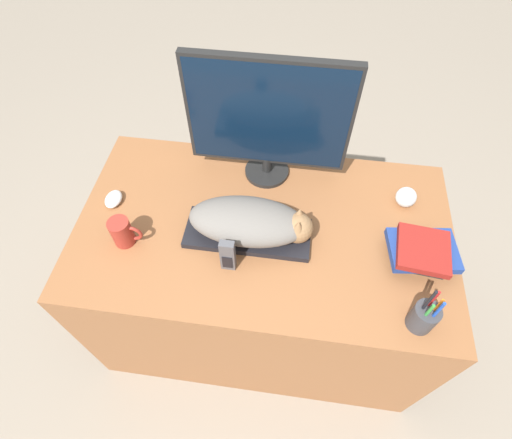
% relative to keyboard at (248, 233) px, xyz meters
% --- Properties ---
extents(ground_plane, '(12.00, 12.00, 0.00)m').
position_rel_keyboard_xyz_m(ground_plane, '(0.05, -0.34, -0.76)').
color(ground_plane, gray).
extents(desk, '(1.32, 0.76, 0.75)m').
position_rel_keyboard_xyz_m(desk, '(0.05, 0.04, -0.39)').
color(desk, brown).
rests_on(desk, ground_plane).
extents(keyboard, '(0.43, 0.16, 0.02)m').
position_rel_keyboard_xyz_m(keyboard, '(0.00, 0.00, 0.00)').
color(keyboard, black).
rests_on(keyboard, desk).
extents(cat, '(0.41, 0.19, 0.12)m').
position_rel_keyboard_xyz_m(cat, '(0.02, 0.00, 0.07)').
color(cat, '#66605B').
rests_on(cat, keyboard).
extents(monitor, '(0.56, 0.17, 0.49)m').
position_rel_keyboard_xyz_m(monitor, '(0.03, 0.30, 0.26)').
color(monitor, black).
rests_on(monitor, desk).
extents(computer_mouse, '(0.06, 0.08, 0.03)m').
position_rel_keyboard_xyz_m(computer_mouse, '(-0.51, 0.08, 0.00)').
color(computer_mouse, silver).
rests_on(computer_mouse, desk).
extents(coffee_mug, '(0.11, 0.07, 0.11)m').
position_rel_keyboard_xyz_m(coffee_mug, '(-0.41, -0.08, 0.04)').
color(coffee_mug, '#9E2D23').
rests_on(coffee_mug, desk).
extents(pen_cup, '(0.08, 0.08, 0.20)m').
position_rel_keyboard_xyz_m(pen_cup, '(0.55, -0.25, 0.04)').
color(pen_cup, '#38383D').
rests_on(pen_cup, desk).
extents(baseball, '(0.07, 0.07, 0.07)m').
position_rel_keyboard_xyz_m(baseball, '(0.54, 0.22, 0.02)').
color(baseball, silver).
rests_on(baseball, desk).
extents(phone, '(0.05, 0.03, 0.14)m').
position_rel_keyboard_xyz_m(phone, '(-0.04, -0.13, 0.06)').
color(phone, '#4C4C51').
rests_on(phone, desk).
extents(book_stack, '(0.23, 0.20, 0.09)m').
position_rel_keyboard_xyz_m(book_stack, '(0.57, -0.02, 0.04)').
color(book_stack, black).
rests_on(book_stack, desk).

